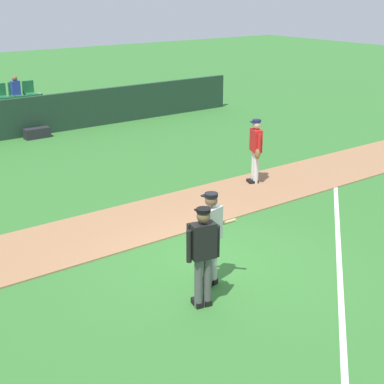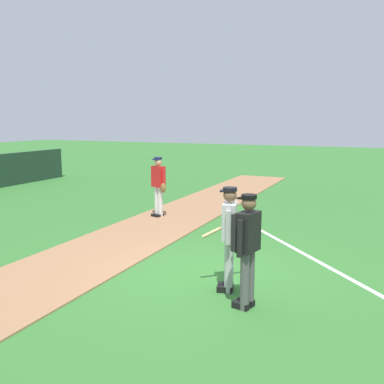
{
  "view_description": "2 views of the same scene",
  "coord_description": "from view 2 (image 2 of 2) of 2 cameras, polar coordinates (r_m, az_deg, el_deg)",
  "views": [
    {
      "loc": [
        -6.27,
        -7.65,
        5.06
      ],
      "look_at": [
        0.43,
        1.3,
        1.04
      ],
      "focal_mm": 53.64,
      "sensor_mm": 36.0,
      "label": 1
    },
    {
      "loc": [
        -7.25,
        -2.83,
        2.86
      ],
      "look_at": [
        1.34,
        0.96,
        1.29
      ],
      "focal_mm": 41.33,
      "sensor_mm": 36.0,
      "label": 2
    }
  ],
  "objects": [
    {
      "name": "umpire_home_plate",
      "position": [
        6.7,
        7.08,
        -6.74
      ],
      "size": [
        0.58,
        0.37,
        1.76
      ],
      "color": "#4C4C4C",
      "rests_on": "ground"
    },
    {
      "name": "infield_dirt_path",
      "position": [
        9.56,
        -13.05,
        -8.1
      ],
      "size": [
        28.0,
        2.26,
        0.03
      ],
      "primitive_type": "cube",
      "color": "#9E704C",
      "rests_on": "ground"
    },
    {
      "name": "batter_grey_jersey",
      "position": [
        7.34,
        4.81,
        -5.51
      ],
      "size": [
        0.74,
        0.71,
        1.76
      ],
      "color": "#B2B2B2",
      "rests_on": "ground"
    },
    {
      "name": "foul_line_chalk",
      "position": [
        10.89,
        10.67,
        -5.88
      ],
      "size": [
        9.15,
        7.92,
        0.01
      ],
      "primitive_type": "cube",
      "rotation": [
        0.0,
        0.0,
        0.71
      ],
      "color": "white",
      "rests_on": "ground"
    },
    {
      "name": "runner_red_jersey",
      "position": [
        12.85,
        -4.34,
        0.95
      ],
      "size": [
        0.42,
        0.62,
        1.76
      ],
      "color": "silver",
      "rests_on": "ground"
    },
    {
      "name": "ground_plane",
      "position": [
        8.29,
        2.38,
        -10.71
      ],
      "size": [
        80.0,
        80.0,
        0.0
      ],
      "primitive_type": "plane",
      "color": "#33702D"
    }
  ]
}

